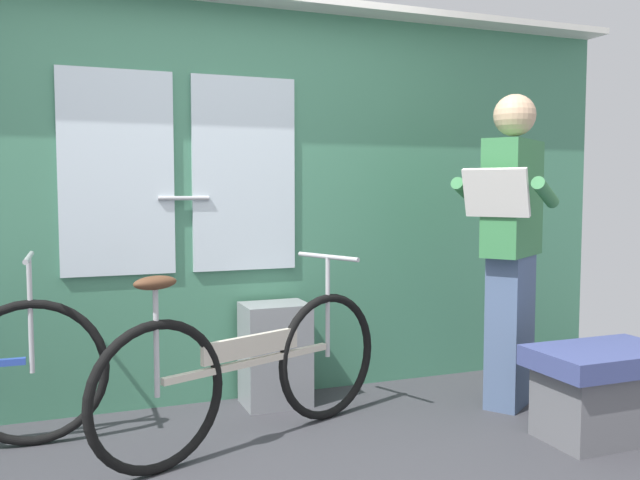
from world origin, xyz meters
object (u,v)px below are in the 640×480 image
(bicycle_near_door, at_px, (250,370))
(passenger_reading_newspaper, at_px, (511,243))
(bench_seat_corner, at_px, (603,390))
(trash_bin_by_wall, at_px, (275,354))

(bicycle_near_door, xyz_separation_m, passenger_reading_newspaper, (1.51, 0.03, 0.56))
(bicycle_near_door, height_order, passenger_reading_newspaper, passenger_reading_newspaper)
(passenger_reading_newspaper, height_order, bench_seat_corner, passenger_reading_newspaper)
(bicycle_near_door, distance_m, passenger_reading_newspaper, 1.62)
(bicycle_near_door, bearing_deg, bench_seat_corner, -41.39)
(passenger_reading_newspaper, bearing_deg, trash_bin_by_wall, -56.98)
(passenger_reading_newspaper, bearing_deg, bench_seat_corner, 66.12)
(bicycle_near_door, bearing_deg, passenger_reading_newspaper, -21.27)
(bicycle_near_door, height_order, trash_bin_by_wall, bicycle_near_door)
(bench_seat_corner, bearing_deg, bicycle_near_door, 160.96)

